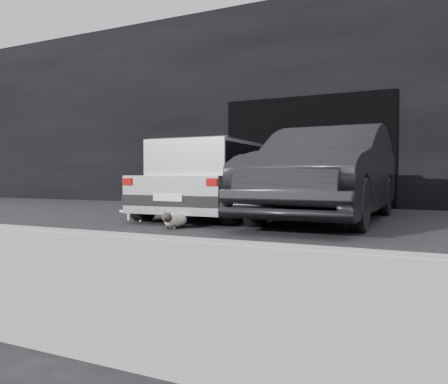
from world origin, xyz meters
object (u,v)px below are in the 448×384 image
at_px(cat_siamese, 174,220).
at_px(second_car, 328,173).
at_px(silver_hatchback, 218,176).
at_px(cat_white, 139,210).

bearing_deg(cat_siamese, second_car, -133.97).
distance_m(silver_hatchback, cat_siamese, 1.92).
distance_m(silver_hatchback, cat_white, 1.55).
distance_m(second_car, cat_white, 3.10).
distance_m(cat_siamese, cat_white, 1.23).
bearing_deg(second_car, silver_hatchback, -174.00).
relative_size(silver_hatchback, cat_siamese, 4.85).
xyz_separation_m(second_car, cat_siamese, (-1.67, -1.98, -0.65)).
relative_size(cat_siamese, cat_white, 0.99).
bearing_deg(cat_white, second_car, 131.07).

